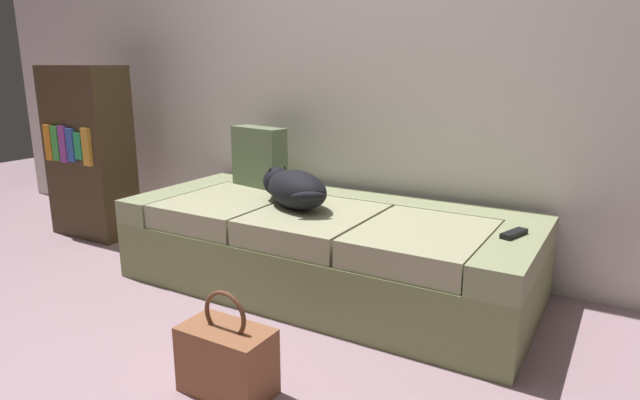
# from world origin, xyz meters

# --- Properties ---
(back_wall) EXTENTS (6.40, 0.10, 2.80)m
(back_wall) POSITION_xyz_m (0.00, 1.68, 1.40)
(back_wall) COLOR silver
(back_wall) RESTS_ON ground
(couch) EXTENTS (2.03, 0.86, 0.42)m
(couch) POSITION_xyz_m (0.00, 1.14, 0.21)
(couch) COLOR #798351
(couch) RESTS_ON ground
(dog_dark) EXTENTS (0.52, 0.39, 0.19)m
(dog_dark) POSITION_xyz_m (-0.15, 1.08, 0.51)
(dog_dark) COLOR black
(dog_dark) RESTS_ON couch
(tv_remote) EXTENTS (0.09, 0.16, 0.02)m
(tv_remote) POSITION_xyz_m (0.90, 1.14, 0.43)
(tv_remote) COLOR black
(tv_remote) RESTS_ON couch
(throw_pillow) EXTENTS (0.36, 0.18, 0.34)m
(throw_pillow) POSITION_xyz_m (-0.57, 1.37, 0.59)
(throw_pillow) COLOR #5F704F
(throw_pillow) RESTS_ON couch
(handbag) EXTENTS (0.32, 0.18, 0.38)m
(handbag) POSITION_xyz_m (0.16, 0.18, 0.13)
(handbag) COLOR brown
(handbag) RESTS_ON ground
(bookshelf) EXTENTS (0.56, 0.30, 1.10)m
(bookshelf) POSITION_xyz_m (-1.77, 1.14, 0.55)
(bookshelf) COLOR #41321E
(bookshelf) RESTS_ON ground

